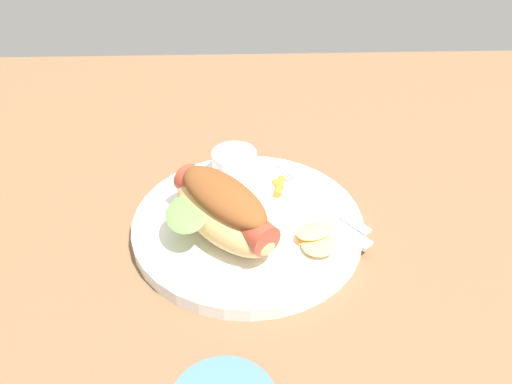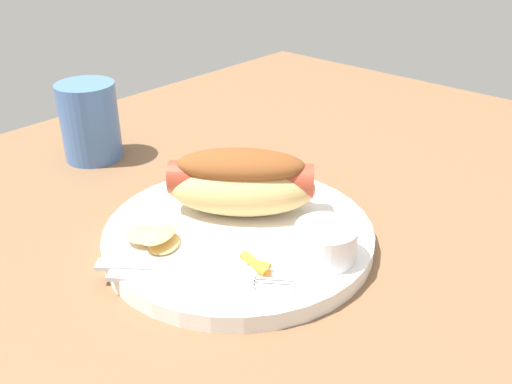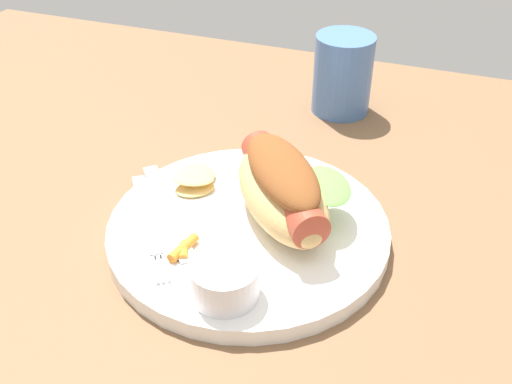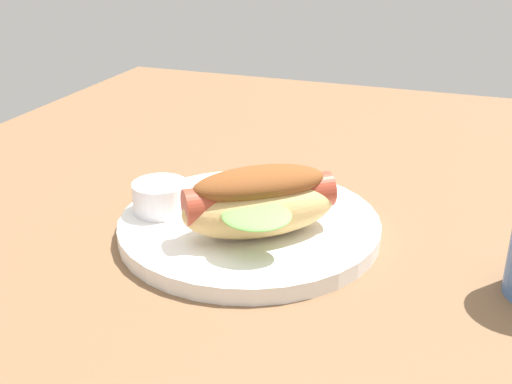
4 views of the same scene
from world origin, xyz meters
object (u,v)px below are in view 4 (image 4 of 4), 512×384
(knife, at_px, (266,186))
(chips_pile, at_px, (306,190))
(fork, at_px, (250,181))
(plate, at_px, (249,226))
(hot_dog, at_px, (260,201))
(sauce_ramekin, at_px, (160,197))
(carrot_garnish, at_px, (212,192))

(knife, xyz_separation_m, chips_pile, (-0.01, -0.05, 0.00))
(fork, height_order, knife, same)
(plate, xyz_separation_m, hot_dog, (-0.03, -0.02, 0.04))
(chips_pile, bearing_deg, sauce_ramekin, 123.56)
(knife, height_order, carrot_garnish, carrot_garnish)
(plate, xyz_separation_m, knife, (0.08, 0.01, 0.01))
(fork, xyz_separation_m, chips_pile, (-0.01, -0.07, 0.00))
(hot_dog, distance_m, chips_pile, 0.10)
(sauce_ramekin, xyz_separation_m, carrot_garnish, (0.05, -0.03, -0.01))
(chips_pile, relative_size, carrot_garnish, 1.93)
(knife, bearing_deg, hot_dog, 65.60)
(sauce_ramekin, height_order, knife, sauce_ramekin)
(plate, relative_size, fork, 1.94)
(fork, bearing_deg, knife, 125.13)
(sauce_ramekin, bearing_deg, plate, -80.93)
(knife, bearing_deg, sauce_ramekin, 8.54)
(plate, xyz_separation_m, fork, (0.08, 0.03, 0.01))
(sauce_ramekin, bearing_deg, carrot_garnish, -32.52)
(plate, distance_m, fork, 0.09)
(hot_dog, xyz_separation_m, knife, (0.10, 0.03, -0.03))
(fork, height_order, carrot_garnish, carrot_garnish)
(chips_pile, bearing_deg, hot_dog, 169.42)
(sauce_ramekin, relative_size, carrot_garnish, 1.57)
(hot_dog, distance_m, sauce_ramekin, 0.11)
(knife, bearing_deg, plate, 56.80)
(hot_dog, relative_size, sauce_ramekin, 2.88)
(plate, bearing_deg, chips_pile, -28.22)
(plate, distance_m, chips_pile, 0.08)
(chips_pile, bearing_deg, carrot_garnish, 108.93)
(plate, xyz_separation_m, carrot_garnish, (0.04, 0.06, 0.01))
(sauce_ramekin, height_order, fork, sauce_ramekin)
(hot_dog, xyz_separation_m, chips_pile, (0.09, -0.02, -0.03))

